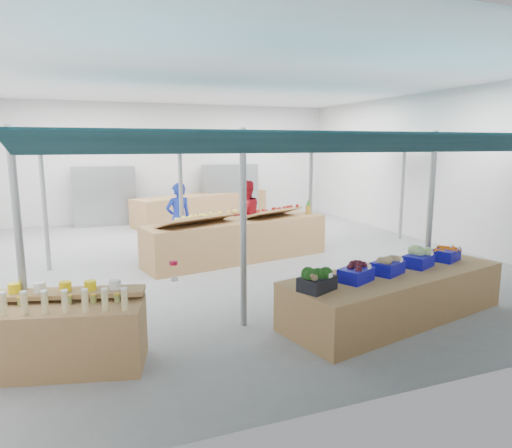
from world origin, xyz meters
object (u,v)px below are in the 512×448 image
object	(u,v)px
veg_counter	(395,295)
fruit_counter	(238,240)
bottle_shelf	(68,333)
crate_stack	(417,273)
vendor_left	(179,219)
vendor_right	(246,215)

from	to	relation	value
veg_counter	fruit_counter	distance (m)	4.56
fruit_counter	veg_counter	bearing A→B (deg)	-86.43
bottle_shelf	veg_counter	world-z (taller)	bottle_shelf
crate_stack	vendor_left	xyz separation A→B (m)	(-3.77, 4.38, 0.62)
veg_counter	crate_stack	world-z (taller)	veg_counter
vendor_left	bottle_shelf	bearing A→B (deg)	53.89
fruit_counter	vendor_left	size ratio (longest dim) A/B	2.50
fruit_counter	vendor_left	world-z (taller)	vendor_left
vendor_left	vendor_right	distance (m)	1.80
bottle_shelf	vendor_left	size ratio (longest dim) A/B	1.09
bottle_shelf	veg_counter	bearing A→B (deg)	13.00
crate_stack	vendor_left	size ratio (longest dim) A/B	0.32
crate_stack	vendor_right	xyz separation A→B (m)	(-1.97, 4.38, 0.62)
fruit_counter	crate_stack	size ratio (longest dim) A/B	7.90
vendor_right	crate_stack	bearing A→B (deg)	102.87
bottle_shelf	crate_stack	world-z (taller)	bottle_shelf
bottle_shelf	vendor_left	xyz separation A→B (m)	(2.50, 5.42, 0.46)
fruit_counter	crate_stack	bearing A→B (deg)	-63.26
veg_counter	crate_stack	xyz separation A→B (m)	(1.39, 1.13, -0.09)
bottle_shelf	vendor_right	bearing A→B (deg)	65.61
veg_counter	vendor_left	distance (m)	6.02
fruit_counter	vendor_right	distance (m)	1.32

